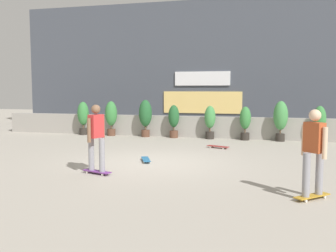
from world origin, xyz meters
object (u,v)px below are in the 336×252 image
(potted_plant_2, at_px, (145,115))
(potted_plant_5, at_px, (245,121))
(skater_mid_plaza, at_px, (314,150))
(skateboard_near_camera, at_px, (218,146))
(potted_plant_4, at_px, (210,120))
(skateboard_aside, at_px, (146,159))
(potted_plant_1, at_px, (111,116))
(potted_plant_7, at_px, (320,122))
(potted_plant_6, at_px, (281,118))
(potted_plant_3, at_px, (174,119))
(potted_plant_0, at_px, (83,116))
(skater_by_wall_right, at_px, (96,136))

(potted_plant_2, height_order, potted_plant_5, potted_plant_2)
(skater_mid_plaza, relative_size, skateboard_near_camera, 2.08)
(potted_plant_5, bearing_deg, potted_plant_4, 180.00)
(skateboard_aside, bearing_deg, potted_plant_5, 65.57)
(potted_plant_1, distance_m, potted_plant_7, 8.68)
(skateboard_near_camera, bearing_deg, potted_plant_6, 48.48)
(potted_plant_1, bearing_deg, potted_plant_7, 0.00)
(potted_plant_4, xyz_separation_m, skater_mid_plaza, (3.18, -8.25, 0.16))
(potted_plant_6, distance_m, skater_mid_plaza, 8.26)
(potted_plant_3, height_order, potted_plant_7, potted_plant_7)
(potted_plant_4, height_order, skateboard_aside, potted_plant_4)
(potted_plant_1, bearing_deg, skateboard_aside, -58.07)
(potted_plant_3, distance_m, skateboard_near_camera, 3.37)
(skater_mid_plaza, bearing_deg, skateboard_near_camera, 113.46)
(potted_plant_2, bearing_deg, potted_plant_4, 0.00)
(potted_plant_4, height_order, potted_plant_6, potted_plant_6)
(potted_plant_3, bearing_deg, potted_plant_7, 0.00)
(potted_plant_0, distance_m, skateboard_near_camera, 6.93)
(skateboard_near_camera, bearing_deg, potted_plant_4, 105.03)
(potted_plant_0, height_order, potted_plant_3, potted_plant_0)
(skater_by_wall_right, xyz_separation_m, skater_mid_plaza, (4.86, -0.96, 0.00))
(potted_plant_4, relative_size, potted_plant_7, 0.97)
(potted_plant_3, height_order, potted_plant_5, potted_plant_3)
(potted_plant_2, bearing_deg, skater_mid_plaza, -54.00)
(potted_plant_6, bearing_deg, potted_plant_3, 180.00)
(potted_plant_5, distance_m, potted_plant_7, 2.83)
(potted_plant_4, bearing_deg, potted_plant_2, 180.00)
(potted_plant_1, height_order, skater_by_wall_right, skater_by_wall_right)
(potted_plant_0, relative_size, skateboard_near_camera, 1.83)
(potted_plant_1, height_order, skater_mid_plaza, skater_mid_plaza)
(potted_plant_0, distance_m, skateboard_aside, 7.27)
(potted_plant_3, xyz_separation_m, potted_plant_7, (5.81, 0.00, 0.02))
(skater_mid_plaza, xyz_separation_m, skateboard_aside, (-4.21, 2.81, -0.88))
(potted_plant_5, bearing_deg, potted_plant_6, 0.00)
(potted_plant_2, distance_m, potted_plant_6, 5.63)
(potted_plant_1, bearing_deg, skateboard_near_camera, -25.68)
(skater_by_wall_right, bearing_deg, potted_plant_3, 88.94)
(skater_by_wall_right, height_order, skateboard_near_camera, skater_by_wall_right)
(potted_plant_5, distance_m, skateboard_near_camera, 2.66)
(potted_plant_0, xyz_separation_m, skater_by_wall_right, (4.10, -7.29, 0.07))
(skateboard_near_camera, bearing_deg, potted_plant_7, 34.05)
(potted_plant_1, xyz_separation_m, potted_plant_4, (4.42, 0.00, -0.11))
(potted_plant_5, xyz_separation_m, skateboard_near_camera, (-0.78, -2.44, -0.71))
(potted_plant_5, relative_size, skater_mid_plaza, 0.81)
(potted_plant_0, height_order, potted_plant_6, potted_plant_6)
(potted_plant_0, relative_size, potted_plant_6, 0.94)
(potted_plant_6, xyz_separation_m, skateboard_aside, (-3.85, -5.44, -0.88))
(potted_plant_2, relative_size, potted_plant_5, 1.18)
(potted_plant_0, xyz_separation_m, potted_plant_6, (8.60, 0.00, 0.07))
(potted_plant_4, bearing_deg, potted_plant_1, 180.00)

